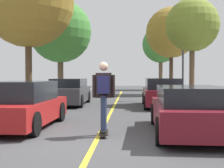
# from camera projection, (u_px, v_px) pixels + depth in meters

# --- Properties ---
(ground) EXTENTS (80.00, 80.00, 0.00)m
(ground) POSITION_uv_depth(u_px,v_px,m) (95.00, 144.00, 6.99)
(ground) COLOR #424244
(center_line) EXTENTS (0.12, 39.20, 0.01)m
(center_line) POSITION_uv_depth(u_px,v_px,m) (107.00, 119.00, 10.98)
(center_line) COLOR gold
(center_line) RESTS_ON ground
(parked_car_left_nearest) EXTENTS (1.91, 4.12, 1.38)m
(parked_car_left_nearest) POSITION_uv_depth(u_px,v_px,m) (22.00, 105.00, 9.19)
(parked_car_left_nearest) COLOR maroon
(parked_car_left_nearest) RESTS_ON ground
(parked_car_left_near) EXTENTS (1.91, 4.47, 1.39)m
(parked_car_left_near) POSITION_uv_depth(u_px,v_px,m) (69.00, 92.00, 16.36)
(parked_car_left_near) COLOR #38383D
(parked_car_left_near) RESTS_ON ground
(parked_car_right_nearest) EXTENTS (2.11, 4.51, 1.26)m
(parked_car_right_nearest) POSITION_uv_depth(u_px,v_px,m) (191.00, 110.00, 8.17)
(parked_car_right_nearest) COLOR maroon
(parked_car_right_nearest) RESTS_ON ground
(parked_car_right_near) EXTENTS (1.97, 4.54, 1.41)m
(parked_car_right_near) POSITION_uv_depth(u_px,v_px,m) (162.00, 93.00, 15.37)
(parked_car_right_near) COLOR maroon
(parked_car_right_near) RESTS_ON ground
(street_tree_left_nearest) EXTENTS (4.45, 4.45, 7.24)m
(street_tree_left_nearest) POSITION_uv_depth(u_px,v_px,m) (28.00, 2.00, 14.96)
(street_tree_left_nearest) COLOR #4C3823
(street_tree_left_nearest) RESTS_ON sidewalk_left
(street_tree_left_near) EXTENTS (4.41, 4.41, 6.75)m
(street_tree_left_near) POSITION_uv_depth(u_px,v_px,m) (60.00, 32.00, 21.89)
(street_tree_left_near) COLOR brown
(street_tree_left_near) RESTS_ON sidewalk_left
(street_tree_right_nearest) EXTENTS (2.86, 2.86, 5.55)m
(street_tree_right_nearest) POSITION_uv_depth(u_px,v_px,m) (192.00, 25.00, 16.53)
(street_tree_right_nearest) COLOR brown
(street_tree_right_nearest) RESTS_ON sidewalk_right
(street_tree_right_near) EXTENTS (4.08, 4.08, 6.92)m
(street_tree_right_near) POSITION_uv_depth(u_px,v_px,m) (171.00, 33.00, 24.83)
(street_tree_right_near) COLOR #3D2D1E
(street_tree_right_near) RESTS_ON sidewalk_right
(street_tree_right_far) EXTENTS (3.97, 3.97, 6.77)m
(street_tree_right_far) POSITION_uv_depth(u_px,v_px,m) (161.00, 45.00, 33.28)
(street_tree_right_far) COLOR brown
(street_tree_right_far) RESTS_ON sidewalk_right
(streetlamp) EXTENTS (0.36, 0.24, 5.55)m
(streetlamp) POSITION_uv_depth(u_px,v_px,m) (183.00, 48.00, 19.52)
(streetlamp) COLOR #38383D
(streetlamp) RESTS_ON sidewalk_right
(skateboard) EXTENTS (0.26, 0.85, 0.10)m
(skateboard) POSITION_uv_depth(u_px,v_px,m) (104.00, 133.00, 7.90)
(skateboard) COLOR black
(skateboard) RESTS_ON ground
(skateboarder) EXTENTS (0.58, 0.70, 1.79)m
(skateboarder) POSITION_uv_depth(u_px,v_px,m) (104.00, 92.00, 7.84)
(skateboarder) COLOR black
(skateboarder) RESTS_ON skateboard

